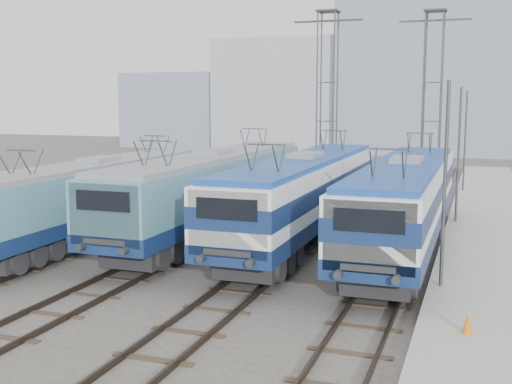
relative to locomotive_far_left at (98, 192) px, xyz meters
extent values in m
plane|color=#514C47|center=(6.75, -5.52, -2.20)|extent=(160.00, 160.00, 0.00)
cube|color=#9E9E99|center=(16.95, 2.48, -2.05)|extent=(4.00, 70.00, 0.30)
cube|color=navy|center=(0.00, 0.22, -0.84)|extent=(2.79, 17.60, 0.59)
cube|color=teal|center=(0.00, 0.22, 0.33)|extent=(2.74, 17.60, 1.76)
cube|color=gray|center=(0.00, 0.22, 1.31)|extent=(2.52, 16.90, 0.20)
cube|color=#262628|center=(0.00, -5.65, -1.58)|extent=(2.05, 3.52, 0.66)
cube|color=#262628|center=(0.00, 6.08, -1.58)|extent=(2.05, 3.52, 0.66)
cube|color=navy|center=(4.50, 2.89, -0.76)|extent=(2.99, 18.89, 0.63)
cube|color=teal|center=(4.50, 2.89, 0.50)|extent=(2.94, 18.89, 1.89)
cube|color=teal|center=(4.50, -6.19, 0.31)|extent=(2.70, 0.73, 2.14)
cube|color=gray|center=(4.50, 2.89, 1.55)|extent=(2.70, 18.14, 0.21)
cube|color=#262628|center=(4.50, -3.41, -1.55)|extent=(2.20, 3.78, 0.71)
cube|color=#262628|center=(4.50, 9.19, -1.55)|extent=(2.20, 3.78, 0.71)
cube|color=navy|center=(9.00, 2.78, -0.77)|extent=(2.97, 18.76, 0.63)
cube|color=white|center=(9.00, 2.78, 0.48)|extent=(2.92, 18.76, 1.88)
cube|color=navy|center=(9.00, 2.78, 0.43)|extent=(2.96, 18.78, 0.73)
cube|color=white|center=(9.00, -6.23, 0.30)|extent=(2.69, 0.73, 2.13)
cube|color=#164193|center=(9.00, 2.78, 1.53)|extent=(2.69, 18.01, 0.21)
cube|color=#262628|center=(9.00, -3.47, -1.55)|extent=(2.19, 3.75, 0.70)
cube|color=#262628|center=(9.00, 9.04, -1.55)|extent=(2.19, 3.75, 0.70)
cube|color=navy|center=(13.50, 2.35, -0.77)|extent=(2.95, 18.65, 0.62)
cube|color=white|center=(13.50, 2.35, 0.47)|extent=(2.90, 18.65, 1.86)
cube|color=navy|center=(13.50, 2.35, 0.42)|extent=(2.94, 18.67, 0.73)
cube|color=white|center=(13.50, -6.61, 0.28)|extent=(2.67, 0.73, 2.11)
cube|color=#164193|center=(13.50, 2.35, 1.50)|extent=(2.67, 17.90, 0.21)
cube|color=#262628|center=(13.50, -3.86, -1.55)|extent=(2.18, 3.73, 0.70)
cube|color=#262628|center=(13.50, 8.57, -1.55)|extent=(2.18, 3.73, 0.70)
cylinder|color=#3F4247|center=(6.20, 15.93, 3.80)|extent=(0.10, 0.10, 12.00)
cylinder|color=#3F4247|center=(7.30, 15.93, 3.80)|extent=(0.10, 0.10, 12.00)
cylinder|color=#3F4247|center=(6.20, 17.03, 3.80)|extent=(0.10, 0.10, 12.00)
cylinder|color=#3F4247|center=(7.30, 17.03, 3.80)|extent=(0.10, 0.10, 12.00)
cube|color=#3F4247|center=(6.75, 16.48, 9.20)|extent=(4.50, 0.12, 0.12)
cylinder|color=#3F4247|center=(12.70, 17.93, 3.80)|extent=(0.10, 0.10, 12.00)
cylinder|color=#3F4247|center=(13.80, 17.93, 3.80)|extent=(0.10, 0.10, 12.00)
cylinder|color=#3F4247|center=(12.70, 19.03, 3.80)|extent=(0.10, 0.10, 12.00)
cylinder|color=#3F4247|center=(13.80, 19.03, 3.80)|extent=(0.10, 0.10, 12.00)
cube|color=#3F4247|center=(13.25, 18.48, 9.20)|extent=(4.50, 0.12, 0.12)
cylinder|color=#3F4247|center=(15.35, -3.52, 1.30)|extent=(0.12, 0.12, 7.00)
cylinder|color=#3F4247|center=(15.35, 8.48, 1.30)|extent=(0.12, 0.12, 7.00)
cylinder|color=#3F4247|center=(15.35, 20.48, 1.30)|extent=(0.12, 0.12, 7.00)
cone|color=orange|center=(16.29, -7.86, -1.61)|extent=(0.30, 0.30, 0.58)
cube|color=#A3AAB5|center=(-7.25, 56.48, 4.80)|extent=(18.00, 12.00, 14.00)
cube|color=gray|center=(10.75, 56.48, 6.80)|extent=(22.00, 14.00, 18.00)
cube|color=gray|center=(-23.25, 56.48, 2.80)|extent=(14.00, 10.00, 10.00)
camera|label=1|loc=(16.41, -24.89, 4.16)|focal=45.00mm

